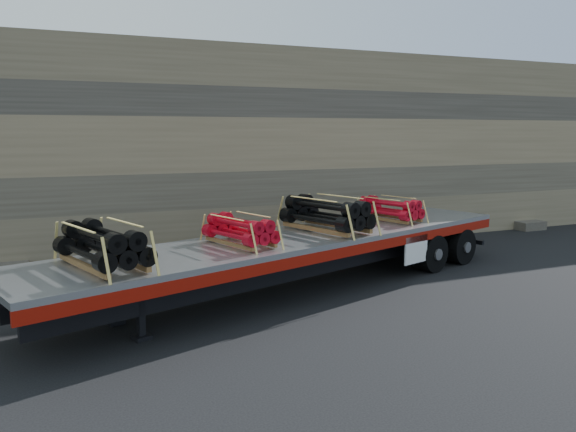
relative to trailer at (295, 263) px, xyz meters
name	(u,v)px	position (x,y,z in m)	size (l,w,h in m)	color
ground	(328,288)	(0.90, -0.15, -0.73)	(120.00, 120.00, 0.00)	black
rock_wall	(248,149)	(0.90, 6.35, 2.77)	(44.00, 3.00, 7.00)	#7A6B54
trailer	(295,263)	(0.00, 0.00, 0.00)	(14.51, 2.79, 1.45)	#9B9EA2
bundle_front	(103,247)	(-4.88, -1.62, 1.14)	(1.16, 2.32, 0.82)	black
bundle_midfront	(240,231)	(-1.67, -0.55, 1.06)	(0.94, 1.89, 0.67)	#B5091A
bundle_midrear	(326,215)	(1.08, 0.36, 1.16)	(1.24, 2.47, 0.88)	black
bundle_rear	(390,210)	(3.67, 1.21, 1.06)	(0.94, 1.89, 0.67)	#B5091A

